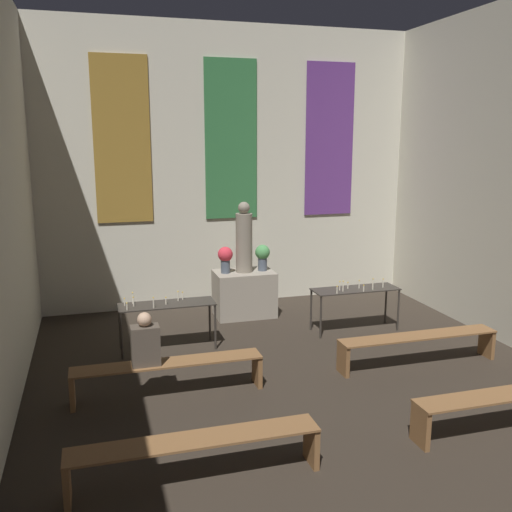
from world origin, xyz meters
The scene contains 11 objects.
wall_back centered at (0.00, 12.04, 2.77)m, with size 7.66×0.16×5.47m.
altar centered at (0.00, 11.01, 0.43)m, with size 1.11×0.74×0.86m.
statue centered at (0.00, 11.01, 1.47)m, with size 0.31×0.31×1.32m.
flower_vase_left centered at (-0.36, 11.01, 1.15)m, with size 0.28×0.28×0.50m.
flower_vase_right centered at (0.36, 11.01, 1.15)m, with size 0.28×0.28×0.50m.
candle_rack_left centered at (-1.64, 9.64, 0.68)m, with size 1.52×0.50×0.95m.
candle_rack_right centered at (1.64, 9.64, 0.68)m, with size 1.52×0.50×0.96m.
pew_third_left centered at (-1.85, 5.94, 0.35)m, with size 2.48×0.36×0.47m.
pew_back_left centered at (-1.85, 7.95, 0.35)m, with size 2.48×0.36×0.47m.
pew_back_right centered at (1.85, 7.95, 0.35)m, with size 2.48×0.36×0.47m.
person_seated centered at (-2.13, 7.95, 0.77)m, with size 0.36×0.24×0.70m.
Camera 1 is at (-2.70, 0.93, 3.33)m, focal length 40.00 mm.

